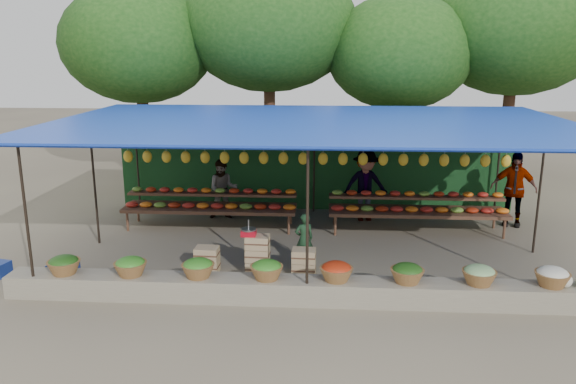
# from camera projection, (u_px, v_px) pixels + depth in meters

# --- Properties ---
(ground) EXTENTS (60.00, 60.00, 0.00)m
(ground) POSITION_uv_depth(u_px,v_px,m) (311.00, 248.00, 12.43)
(ground) COLOR brown
(ground) RESTS_ON ground
(stone_curb) EXTENTS (10.60, 0.55, 0.40)m
(stone_curb) POSITION_uv_depth(u_px,v_px,m) (307.00, 291.00, 9.72)
(stone_curb) COLOR slate
(stone_curb) RESTS_ON ground
(stall_canopy) EXTENTS (10.80, 6.60, 2.82)m
(stall_canopy) POSITION_uv_depth(u_px,v_px,m) (312.00, 127.00, 11.84)
(stall_canopy) COLOR black
(stall_canopy) RESTS_ON ground
(produce_baskets) EXTENTS (8.98, 0.58, 0.34)m
(produce_baskets) POSITION_uv_depth(u_px,v_px,m) (301.00, 271.00, 9.63)
(produce_baskets) COLOR brown
(produce_baskets) RESTS_ON stone_curb
(netting_backdrop) EXTENTS (10.60, 0.06, 2.50)m
(netting_backdrop) POSITION_uv_depth(u_px,v_px,m) (314.00, 164.00, 15.17)
(netting_backdrop) COLOR #1C4F21
(netting_backdrop) RESTS_ON ground
(tree_row) EXTENTS (16.51, 5.50, 7.12)m
(tree_row) POSITION_uv_depth(u_px,v_px,m) (334.00, 35.00, 17.14)
(tree_row) COLOR #3C2315
(tree_row) RESTS_ON ground
(fruit_table_left) EXTENTS (4.21, 0.95, 0.93)m
(fruit_table_left) POSITION_uv_depth(u_px,v_px,m) (211.00, 203.00, 13.74)
(fruit_table_left) COLOR #4C301E
(fruit_table_left) RESTS_ON ground
(fruit_table_right) EXTENTS (4.21, 0.95, 0.93)m
(fruit_table_right) POSITION_uv_depth(u_px,v_px,m) (417.00, 207.00, 13.43)
(fruit_table_right) COLOR #4C301E
(fruit_table_right) RESTS_ON ground
(crate_counter) EXTENTS (2.36, 0.36, 0.77)m
(crate_counter) POSITION_uv_depth(u_px,v_px,m) (256.00, 258.00, 10.93)
(crate_counter) COLOR tan
(crate_counter) RESTS_ON ground
(weighing_scale) EXTENTS (0.30, 0.30, 0.32)m
(weighing_scale) POSITION_uv_depth(u_px,v_px,m) (249.00, 232.00, 10.81)
(weighing_scale) COLOR red
(weighing_scale) RESTS_ON crate_counter
(vendor_seated) EXTENTS (0.46, 0.38, 1.07)m
(vendor_seated) POSITION_uv_depth(u_px,v_px,m) (304.00, 239.00, 11.33)
(vendor_seated) COLOR #1A3A21
(vendor_seated) RESTS_ON ground
(customer_left) EXTENTS (0.82, 0.68, 1.55)m
(customer_left) POSITION_uv_depth(u_px,v_px,m) (223.00, 189.00, 14.41)
(customer_left) COLOR slate
(customer_left) RESTS_ON ground
(customer_mid) EXTENTS (1.29, 0.89, 1.83)m
(customer_mid) POSITION_uv_depth(u_px,v_px,m) (365.00, 186.00, 14.22)
(customer_mid) COLOR slate
(customer_mid) RESTS_ON ground
(customer_right) EXTENTS (1.17, 0.74, 1.86)m
(customer_right) POSITION_uv_depth(u_px,v_px,m) (514.00, 189.00, 13.81)
(customer_right) COLOR slate
(customer_right) RESTS_ON ground
(blue_crate_front) EXTENTS (0.55, 0.43, 0.30)m
(blue_crate_front) POSITION_uv_depth(u_px,v_px,m) (63.00, 271.00, 10.70)
(blue_crate_front) COLOR navy
(blue_crate_front) RESTS_ON ground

